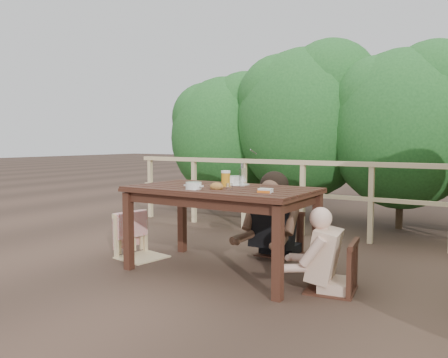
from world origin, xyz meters
The scene contains 16 objects.
ground centered at (0.00, 0.00, 0.00)m, with size 60.00×60.00×0.00m, color #4C3529.
table centered at (0.00, 0.00, 0.40)m, with size 1.75×0.98×0.81m, color #341B12.
chair_left centered at (-1.00, -0.03, 0.46)m, with size 0.45×0.45×0.91m, color #D0B484.
chair_far centered at (0.19, 0.91, 0.44)m, with size 0.44×0.44×0.88m, color #341B12.
chair_right centered at (1.09, 0.03, 0.42)m, with size 0.41×0.41×0.83m, color #341B12.
woman centered at (0.19, 0.93, 0.71)m, with size 0.58×0.71×1.43m, color black, non-canonical shape.
diner_right centered at (1.12, 0.03, 0.58)m, with size 0.47×0.58×1.17m, color #CDA68B, non-canonical shape.
railing centered at (0.00, 2.00, 0.51)m, with size 5.60×0.10×1.01m, color #D0B484.
hedge_row centered at (0.40, 3.20, 1.90)m, with size 6.60×1.60×3.80m, color #1E4F1F, non-canonical shape.
soup_near centered at (-0.11, -0.30, 0.85)m, with size 0.25×0.25×0.08m, color white.
soup_far centered at (-0.03, 0.30, 0.86)m, with size 0.30×0.30×0.10m, color white.
bread_roll centered at (0.07, -0.19, 0.85)m, with size 0.13×0.10×0.08m, color #AA7D39.
beer_glass centered at (0.01, 0.07, 0.90)m, with size 0.09×0.09×0.17m, color orange.
bottle centered at (0.15, 0.14, 0.93)m, with size 0.06×0.06×0.24m, color silver.
tumbler centered at (0.20, -0.17, 0.85)m, with size 0.06×0.06×0.08m, color silver.
butter_tub centered at (0.57, -0.18, 0.84)m, with size 0.12×0.09×0.05m, color white.
Camera 1 is at (2.32, -3.59, 1.27)m, focal length 36.02 mm.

